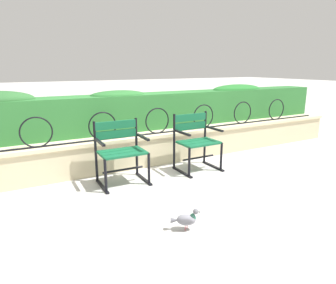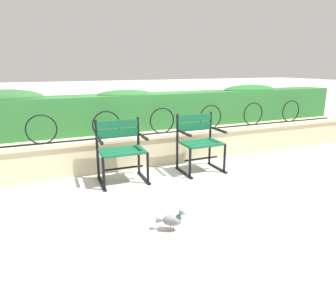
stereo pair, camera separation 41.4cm
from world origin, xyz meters
The scene contains 7 objects.
ground_plane centered at (0.00, 0.00, 0.00)m, with size 60.00×60.00×0.00m, color #B7B5AF.
stone_wall centered at (0.00, 0.90, 0.26)m, with size 8.34×0.41×0.51m.
iron_arch_fence centered at (-0.21, 0.83, 0.69)m, with size 7.79×0.02×0.42m.
hedge_row centered at (-0.02, 1.34, 0.84)m, with size 8.18×0.53×0.73m.
park_chair_left centered at (-0.60, 0.36, 0.46)m, with size 0.65×0.53×0.85m.
park_chair_right centered at (0.60, 0.32, 0.47)m, with size 0.63×0.53×0.86m.
pigeon_near_chairs centered at (-0.50, -1.16, 0.11)m, with size 0.27×0.19×0.22m.
Camera 1 is at (-1.94, -3.41, 1.57)m, focal length 32.28 mm.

